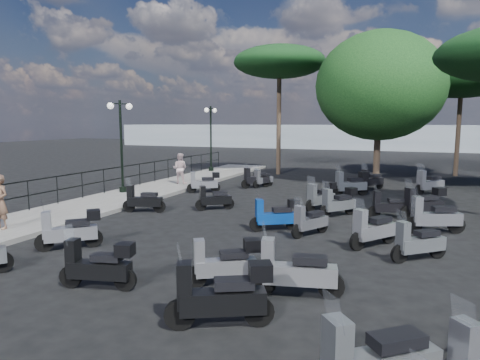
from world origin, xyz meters
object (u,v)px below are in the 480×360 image
at_px(scooter_20, 371,181).
at_px(scooter_23, 418,243).
at_px(pine_2, 279,62).
at_px(scooter_4, 255,179).
at_px(broadleaf_tree, 380,86).
at_px(woman, 0,202).
at_px(scooter_2, 143,201).
at_px(scooter_19, 434,217).
at_px(scooter_11, 225,263).
at_px(scooter_24, 389,206).
at_px(scooter_25, 423,204).
at_px(scooter_14, 351,184).
at_px(scooter_9, 221,296).
at_px(pine_0, 462,79).
at_px(scooter_1, 70,231).
at_px(scooter_18, 310,222).
at_px(scooter_6, 276,216).
at_px(scooter_8, 263,179).
at_px(scooter_5, 98,266).
at_px(lamp_post_2, 211,134).
at_px(scooter_17, 373,230).
at_px(pedestrian_far, 180,169).
at_px(scooter_10, 295,272).
at_px(scooter_13, 321,197).
at_px(scooter_7, 214,199).
at_px(scooter_26, 429,184).
at_px(lamp_post_1, 121,140).
at_px(scooter_3, 204,183).
at_px(scooter_12, 339,203).

distance_m(scooter_20, scooter_23, 11.15).
bearing_deg(pine_2, scooter_4, -84.04).
height_order(scooter_20, broadleaf_tree, broadleaf_tree).
bearing_deg(broadleaf_tree, woman, -121.41).
distance_m(scooter_2, scooter_19, 9.90).
height_order(scooter_11, scooter_24, scooter_11).
relative_size(scooter_23, broadleaf_tree, 0.16).
distance_m(scooter_2, scooter_25, 10.03).
bearing_deg(scooter_24, scooter_14, 2.20).
xyz_separation_m(scooter_9, pine_0, (5.31, 23.71, 5.38)).
bearing_deg(scooter_1, scooter_18, -98.71).
xyz_separation_m(scooter_6, scooter_24, (3.14, 3.17, -0.06)).
distance_m(scooter_18, scooter_25, 4.90).
relative_size(scooter_1, scooter_9, 0.82).
bearing_deg(scooter_1, scooter_8, -47.79).
distance_m(scooter_1, scooter_5, 3.19).
xyz_separation_m(scooter_11, pine_0, (5.99, 22.04, 5.45)).
height_order(lamp_post_2, woman, lamp_post_2).
bearing_deg(scooter_17, scooter_8, -19.80).
bearing_deg(scooter_2, pedestrian_far, 1.61).
bearing_deg(pedestrian_far, scooter_2, 99.30).
height_order(scooter_2, scooter_10, scooter_10).
distance_m(scooter_20, pine_2, 10.13).
distance_m(scooter_13, scooter_17, 4.97).
height_order(scooter_4, scooter_19, scooter_19).
bearing_deg(scooter_10, scooter_7, 22.87).
distance_m(scooter_17, scooter_18, 1.90).
relative_size(scooter_24, pine_2, 0.18).
distance_m(scooter_10, scooter_26, 13.98).
xyz_separation_m(lamp_post_2, scooter_23, (12.56, -14.53, -2.12)).
xyz_separation_m(lamp_post_1, scooter_10, (10.30, -8.32, -2.02)).
distance_m(scooter_13, scooter_20, 5.91).
relative_size(scooter_1, scooter_13, 0.87).
distance_m(pedestrian_far, scooter_19, 13.06).
distance_m(scooter_4, scooter_7, 5.86).
bearing_deg(broadleaf_tree, scooter_3, -138.09).
bearing_deg(scooter_20, scooter_12, 119.69).
height_order(scooter_5, scooter_25, scooter_25).
bearing_deg(scooter_11, pedestrian_far, 2.01).
distance_m(pedestrian_far, scooter_5, 13.86).
distance_m(scooter_5, broadleaf_tree, 19.04).
relative_size(lamp_post_1, scooter_1, 3.07).
bearing_deg(scooter_24, scooter_19, -163.51).
bearing_deg(scooter_13, scooter_26, -100.67).
height_order(woman, scooter_13, woman).
bearing_deg(scooter_1, scooter_4, -46.64).
bearing_deg(scooter_5, woman, 53.43).
bearing_deg(scooter_12, scooter_10, 130.79).
height_order(scooter_5, pine_0, pine_0).
xyz_separation_m(scooter_4, scooter_17, (6.50, -8.71, 0.02)).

